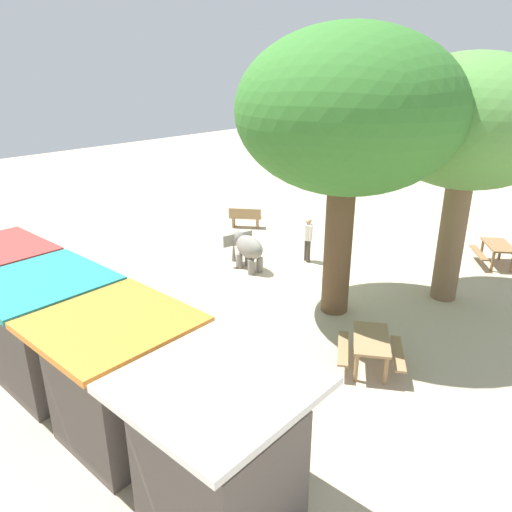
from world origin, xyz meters
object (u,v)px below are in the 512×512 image
Objects in this scene: shade_tree_main at (347,114)px; wooden_bench at (245,217)px; market_stall_white at (220,459)px; market_stall_orange at (119,387)px; person_handler at (308,236)px; picnic_table_near at (498,250)px; shade_tree_secondary at (469,125)px; picnic_table_far at (371,345)px; market_stall_teal at (50,338)px; elephant at (246,247)px.

shade_tree_main is 9.55m from wooden_bench.
market_stall_white is 1.00× the size of market_stall_orange.
person_handler is 0.78× the size of picnic_table_near.
shade_tree_secondary reaches higher than person_handler.
picnic_table_far is (-2.21, 1.90, -4.87)m from shade_tree_main.
person_handler is 9.56m from market_stall_teal.
shade_tree_main is at bearing 55.27° from shade_tree_secondary.
shade_tree_secondary is at bearing -87.02° from market_stall_white.
elephant is 7.75m from shade_tree_secondary.
picnic_table_far is 7.11m from market_stall_teal.
shade_tree_secondary reaches higher than market_stall_white.
wooden_bench is (7.14, -3.92, -4.98)m from shade_tree_main.
market_stall_teal is (4.68, 9.95, -3.96)m from shade_tree_secondary.
person_handler is 1.16× the size of wooden_bench.
market_stall_white is at bearing 109.78° from shade_tree_main.
market_stall_orange is at bearing 180.00° from market_stall_teal.
market_stall_teal is (4.88, 5.14, 0.55)m from picnic_table_far.
market_stall_white reaches higher than elephant.
market_stall_orange is (-3.93, 7.65, 0.36)m from elephant.
elephant is 2.26m from person_handler.
market_stall_orange and market_stall_teal have the same top height.
elephant is at bearing -79.69° from wooden_bench.
elephant is 0.23× the size of shade_tree_main.
elephant is 6.70m from picnic_table_far.
market_stall_white reaches higher than picnic_table_near.
picnic_table_far is at bearing -86.40° from market_stall_white.
picnic_table_far is at bearing 171.24° from elephant.
person_handler is 0.21× the size of shade_tree_main.
picnic_table_far is at bearing -65.05° from wooden_bench.
market_stall_white is 1.00× the size of market_stall_teal.
wooden_bench is at bearing -33.33° from elephant.
shade_tree_main is at bearing 125.67° from picnic_table_near.
person_handler is 0.79× the size of picnic_table_far.
person_handler is at bearing -74.04° from market_stall_orange.
wooden_bench reaches higher than picnic_table_near.
market_stall_white is 5.20m from market_stall_teal.
elephant is 4.58m from wooden_bench.
market_stall_white and market_stall_orange have the same top height.
market_stall_teal is at bearing 105.11° from picnic_table_far.
person_handler is at bearing -89.19° from market_stall_teal.
person_handler is 0.64× the size of market_stall_white.
market_stall_teal is (2.67, 7.04, -4.32)m from shade_tree_main.
market_stall_white is at bearing 92.98° from shade_tree_secondary.
picnic_table_far is at bearing 76.08° from person_handler.
person_handler is (-1.19, -1.91, 0.17)m from elephant.
shade_tree_main is (-2.80, 2.52, 4.51)m from person_handler.
wooden_bench is at bearing -48.59° from market_stall_white.
wooden_bench is 9.91m from picnic_table_near.
picnic_table_near is (-5.19, -4.12, -0.36)m from person_handler.
market_stall_orange is at bearing 135.27° from picnic_table_near.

